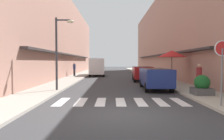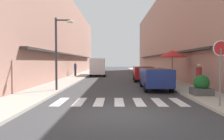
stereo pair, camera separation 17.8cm
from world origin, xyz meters
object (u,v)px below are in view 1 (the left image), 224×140
planter_corner (203,86)px  delivery_van (98,66)px  street_lamp (60,45)px  parked_car_near (156,76)px  cafe_umbrella (172,54)px  pedestrian_walking_far (75,69)px  pedestrian_walking_near (200,76)px  parked_car_mid (143,72)px  round_street_sign (223,56)px

planter_corner → delivery_van: bearing=111.6°
street_lamp → parked_car_near: bearing=9.9°
street_lamp → cafe_umbrella: street_lamp is taller
street_lamp → pedestrian_walking_far: 13.65m
street_lamp → pedestrian_walking_near: 9.05m
parked_car_mid → street_lamp: (-6.34, -7.54, 2.07)m
delivery_van → cafe_umbrella: size_ratio=1.99×
pedestrian_walking_far → pedestrian_walking_near: bearing=-119.6°
round_street_sign → planter_corner: size_ratio=2.45×
planter_corner → pedestrian_walking_near: pedestrian_walking_near is taller
parked_car_near → cafe_umbrella: bearing=57.0°
delivery_van → cafe_umbrella: cafe_umbrella is taller
round_street_sign → pedestrian_walking_near: size_ratio=1.60×
planter_corner → pedestrian_walking_far: pedestrian_walking_far is taller
planter_corner → pedestrian_walking_far: bearing=122.2°
pedestrian_walking_near → parked_car_mid: bearing=59.7°
round_street_sign → street_lamp: (-7.85, 4.96, 0.82)m
street_lamp → pedestrian_walking_near: size_ratio=2.75×
parked_car_near → parked_car_mid: (0.00, 6.44, -0.00)m
round_street_sign → pedestrian_walking_far: round_street_sign is taller
delivery_van → round_street_sign: round_street_sign is taller
street_lamp → planter_corner: bearing=-13.6°
parked_car_mid → planter_corner: 9.74m
round_street_sign → pedestrian_walking_far: 20.63m
parked_car_mid → cafe_umbrella: cafe_umbrella is taller
planter_corner → parked_car_mid: bearing=101.5°
parked_car_mid → cafe_umbrella: bearing=-59.8°
pedestrian_walking_near → planter_corner: bearing=-155.1°
pedestrian_walking_near → round_street_sign: bearing=-149.7°
parked_car_near → pedestrian_walking_near: (2.49, -1.35, 0.08)m
delivery_van → round_street_sign: bearing=-72.4°
delivery_van → street_lamp: (-1.31, -15.61, 1.59)m
planter_corner → pedestrian_walking_near: 1.88m
parked_car_near → pedestrian_walking_far: bearing=122.2°
cafe_umbrella → pedestrian_walking_far: 13.56m
parked_car_near → round_street_sign: (1.51, -6.06, 1.25)m
parked_car_mid → cafe_umbrella: size_ratio=1.50×
parked_car_mid → round_street_sign: size_ratio=1.54×
parked_car_near → pedestrian_walking_near: bearing=-28.5°
planter_corner → street_lamp: bearing=166.4°
delivery_van → pedestrian_walking_near: size_ratio=3.26×
delivery_van → street_lamp: size_ratio=1.18×
cafe_umbrella → pedestrian_walking_near: size_ratio=1.64×
round_street_sign → parked_car_mid: bearing=96.9°
street_lamp → cafe_umbrella: size_ratio=1.68×
parked_car_near → planter_corner: bearing=-57.9°
parked_car_near → round_street_sign: bearing=-76.0°
parked_car_mid → delivery_van: bearing=122.0°
parked_car_mid → pedestrian_walking_near: (2.49, -7.79, 0.08)m
parked_car_near → round_street_sign: round_street_sign is taller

